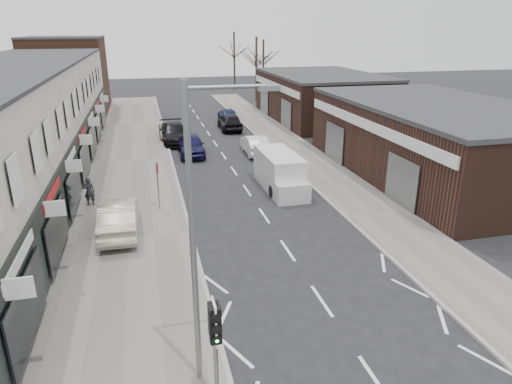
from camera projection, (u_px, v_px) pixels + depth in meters
ground at (345, 335)px, 14.40m from camera, size 160.00×160.00×0.00m
pavement_left at (132, 161)px, 32.93m from camera, size 5.50×64.00×0.12m
pavement_right at (296, 150)px, 35.75m from camera, size 3.50×64.00×0.12m
shop_terrace_left at (12, 124)px, 27.94m from camera, size 8.00×41.00×7.10m
brick_block_far at (68, 76)px, 51.06m from camera, size 8.00×10.00×8.00m
right_unit_near at (437, 142)px, 29.22m from camera, size 10.00×18.00×4.50m
right_unit_far at (321, 97)px, 47.47m from camera, size 10.00×16.00×4.50m
tree_far_a at (256, 101)px, 60.23m from camera, size 3.60×3.60×8.00m
tree_far_b at (263, 94)px, 66.27m from camera, size 3.60×3.60×7.50m
tree_far_c at (235, 89)px, 71.07m from camera, size 3.60×3.60×8.50m
traffic_light at (215, 332)px, 10.74m from camera, size 0.28×0.60×3.10m
street_lamp at (199, 226)px, 11.07m from camera, size 2.23×0.22×8.00m
warning_sign at (158, 171)px, 23.44m from camera, size 0.12×0.80×2.70m
white_van at (280, 172)px, 27.22m from camera, size 2.00×5.52×2.14m
sedan_on_pavement at (119, 217)px, 21.08m from camera, size 1.68×4.76×1.57m
pedestrian at (89, 192)px, 24.33m from camera, size 0.60×0.42×1.56m
parked_car_left_a at (191, 145)px, 34.41m from camera, size 1.99×4.67×1.57m
parked_car_left_b at (175, 133)px, 38.23m from camera, size 2.47×5.55×1.58m
parked_car_left_c at (171, 130)px, 40.02m from camera, size 2.15×4.56×1.26m
parked_car_right_a at (255, 145)px, 34.75m from camera, size 1.66×4.46×1.45m
parked_car_right_b at (230, 121)px, 42.87m from camera, size 2.00×4.75×1.60m
parked_car_right_c at (228, 115)px, 47.20m from camera, size 1.98×4.40×1.25m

